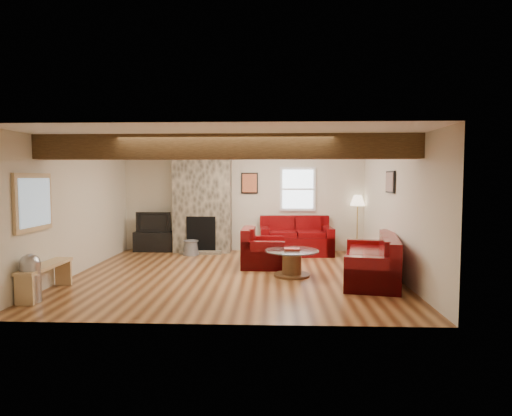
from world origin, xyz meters
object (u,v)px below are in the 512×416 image
at_px(loveseat, 296,236).
at_px(armchair_red, 263,247).
at_px(sofa_three, 371,258).
at_px(television, 154,222).
at_px(coffee_table, 292,263).
at_px(floor_lamp, 358,204).
at_px(tv_cabinet, 155,241).

relative_size(loveseat, armchair_red, 1.73).
xyz_separation_m(sofa_three, television, (-4.70, 2.86, 0.33)).
relative_size(coffee_table, floor_lamp, 0.71).
bearing_deg(floor_lamp, sofa_three, -96.34).
bearing_deg(loveseat, floor_lamp, 8.91).
bearing_deg(armchair_red, television, 58.68).
relative_size(sofa_three, television, 2.44).
distance_m(coffee_table, television, 4.24).
xyz_separation_m(sofa_three, armchair_red, (-1.94, 1.12, -0.01)).
bearing_deg(coffee_table, television, 141.85).
distance_m(sofa_three, television, 5.51).
bearing_deg(armchair_red, tv_cabinet, 58.68).
distance_m(armchair_red, tv_cabinet, 3.26).
bearing_deg(television, sofa_three, -31.34).
bearing_deg(television, floor_lamp, 0.23).
height_order(sofa_three, tv_cabinet, sofa_three).
bearing_deg(coffee_table, tv_cabinet, 141.85).
relative_size(armchair_red, floor_lamp, 0.70).
xyz_separation_m(loveseat, television, (-3.50, 0.30, 0.29)).
relative_size(sofa_three, floor_lamp, 1.49).
distance_m(sofa_three, tv_cabinet, 5.50).
xyz_separation_m(television, floor_lamp, (5.02, 0.02, 0.47)).
height_order(armchair_red, tv_cabinet, armchair_red).
relative_size(sofa_three, loveseat, 1.23).
xyz_separation_m(loveseat, floor_lamp, (1.52, 0.32, 0.75)).
relative_size(loveseat, television, 1.98).
bearing_deg(tv_cabinet, loveseat, -4.90).
bearing_deg(sofa_three, tv_cabinet, -110.11).
relative_size(coffee_table, tv_cabinet, 1.02).
relative_size(armchair_red, coffee_table, 0.99).
bearing_deg(sofa_three, coffee_table, -89.46).
distance_m(television, floor_lamp, 5.04).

